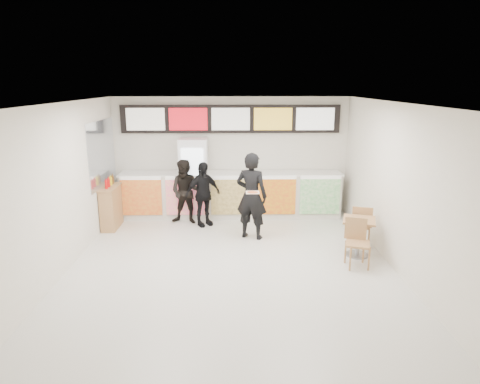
{
  "coord_description": "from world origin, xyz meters",
  "views": [
    {
      "loc": [
        0.01,
        -7.44,
        3.33
      ],
      "look_at": [
        0.19,
        1.2,
        1.12
      ],
      "focal_mm": 32.0,
      "sensor_mm": 36.0,
      "label": 1
    }
  ],
  "objects_px": {
    "drinks_fridge": "(194,178)",
    "customer_mid": "(203,194)",
    "customer_main": "(251,196)",
    "condiment_ledge": "(111,207)",
    "customer_left": "(186,192)",
    "service_counter": "(231,194)",
    "cafe_table": "(359,230)"
  },
  "relations": [
    {
      "from": "service_counter",
      "to": "customer_mid",
      "type": "height_order",
      "value": "customer_mid"
    },
    {
      "from": "cafe_table",
      "to": "condiment_ledge",
      "type": "xyz_separation_m",
      "value": [
        -5.32,
        1.82,
        -0.01
      ]
    },
    {
      "from": "service_counter",
      "to": "customer_left",
      "type": "distance_m",
      "value": 1.23
    },
    {
      "from": "drinks_fridge",
      "to": "customer_mid",
      "type": "height_order",
      "value": "drinks_fridge"
    },
    {
      "from": "customer_mid",
      "to": "drinks_fridge",
      "type": "bearing_deg",
      "value": 77.71
    },
    {
      "from": "customer_left",
      "to": "condiment_ledge",
      "type": "relative_size",
      "value": 1.31
    },
    {
      "from": "customer_left",
      "to": "cafe_table",
      "type": "distance_m",
      "value": 4.17
    },
    {
      "from": "customer_left",
      "to": "customer_mid",
      "type": "height_order",
      "value": "customer_left"
    },
    {
      "from": "drinks_fridge",
      "to": "customer_mid",
      "type": "relative_size",
      "value": 1.29
    },
    {
      "from": "drinks_fridge",
      "to": "customer_main",
      "type": "height_order",
      "value": "drinks_fridge"
    },
    {
      "from": "customer_main",
      "to": "condiment_ledge",
      "type": "bearing_deg",
      "value": 8.98
    },
    {
      "from": "customer_mid",
      "to": "cafe_table",
      "type": "bearing_deg",
      "value": -63.38
    },
    {
      "from": "customer_left",
      "to": "condiment_ledge",
      "type": "xyz_separation_m",
      "value": [
        -1.73,
        -0.29,
        -0.27
      ]
    },
    {
      "from": "customer_left",
      "to": "cafe_table",
      "type": "relative_size",
      "value": 0.98
    },
    {
      "from": "drinks_fridge",
      "to": "customer_main",
      "type": "xyz_separation_m",
      "value": [
        1.38,
        -1.62,
        -0.05
      ]
    },
    {
      "from": "condiment_ledge",
      "to": "customer_mid",
      "type": "bearing_deg",
      "value": 2.99
    },
    {
      "from": "cafe_table",
      "to": "customer_mid",
      "type": "bearing_deg",
      "value": 165.71
    },
    {
      "from": "drinks_fridge",
      "to": "customer_main",
      "type": "bearing_deg",
      "value": -49.5
    },
    {
      "from": "customer_mid",
      "to": "customer_left",
      "type": "bearing_deg",
      "value": 124.47
    },
    {
      "from": "drinks_fridge",
      "to": "customer_mid",
      "type": "bearing_deg",
      "value": -70.29
    },
    {
      "from": "customer_main",
      "to": "customer_mid",
      "type": "xyz_separation_m",
      "value": [
        -1.11,
        0.87,
        -0.18
      ]
    },
    {
      "from": "customer_mid",
      "to": "service_counter",
      "type": "bearing_deg",
      "value": 15.29
    },
    {
      "from": "customer_main",
      "to": "customer_left",
      "type": "height_order",
      "value": "customer_main"
    },
    {
      "from": "customer_main",
      "to": "condiment_ledge",
      "type": "xyz_separation_m",
      "value": [
        -3.26,
        0.76,
        -0.44
      ]
    },
    {
      "from": "customer_main",
      "to": "customer_mid",
      "type": "bearing_deg",
      "value": -16.0
    },
    {
      "from": "cafe_table",
      "to": "drinks_fridge",
      "type": "bearing_deg",
      "value": 159.19
    },
    {
      "from": "customer_main",
      "to": "customer_left",
      "type": "relative_size",
      "value": 1.22
    },
    {
      "from": "service_counter",
      "to": "condiment_ledge",
      "type": "bearing_deg",
      "value": -163.46
    },
    {
      "from": "drinks_fridge",
      "to": "customer_main",
      "type": "distance_m",
      "value": 2.13
    },
    {
      "from": "customer_mid",
      "to": "cafe_table",
      "type": "height_order",
      "value": "customer_mid"
    },
    {
      "from": "customer_mid",
      "to": "condiment_ledge",
      "type": "height_order",
      "value": "customer_mid"
    },
    {
      "from": "customer_main",
      "to": "service_counter",
      "type": "bearing_deg",
      "value": -52.34
    }
  ]
}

